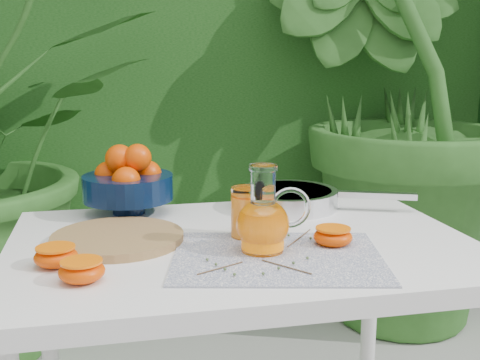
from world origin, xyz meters
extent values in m
cube|color=#184413|center=(0.00, 2.20, 1.25)|extent=(8.00, 1.20, 2.50)
imported|color=#2D6021|center=(0.91, 1.24, 0.97)|extent=(2.74, 2.74, 1.94)
cube|color=white|center=(0.03, 0.09, 0.73)|extent=(1.00, 0.70, 0.04)
cylinder|color=white|center=(0.48, 0.39, 0.35)|extent=(0.04, 0.04, 0.71)
cube|color=#0D1E4D|center=(0.08, -0.04, 0.75)|extent=(0.47, 0.40, 0.00)
cylinder|color=olive|center=(-0.23, 0.14, 0.76)|extent=(0.32, 0.32, 0.02)
cylinder|color=black|center=(-0.20, 0.38, 0.77)|extent=(0.09, 0.09, 0.04)
cylinder|color=black|center=(-0.20, 0.38, 0.82)|extent=(0.25, 0.25, 0.06)
sphere|color=#F15F02|center=(-0.25, 0.41, 0.85)|extent=(0.08, 0.08, 0.07)
sphere|color=#F15F02|center=(-0.15, 0.40, 0.85)|extent=(0.08, 0.08, 0.07)
sphere|color=#F15F02|center=(-0.21, 0.32, 0.85)|extent=(0.08, 0.08, 0.07)
sphere|color=#F15F02|center=(-0.19, 0.43, 0.85)|extent=(0.08, 0.08, 0.07)
sphere|color=#F15F02|center=(-0.22, 0.38, 0.89)|extent=(0.08, 0.08, 0.07)
sphere|color=#F15F02|center=(-0.17, 0.36, 0.90)|extent=(0.08, 0.08, 0.07)
cylinder|color=white|center=(0.06, 0.00, 0.76)|extent=(0.09, 0.09, 0.01)
ellipsoid|color=white|center=(0.06, 0.00, 0.81)|extent=(0.12, 0.12, 0.10)
cylinder|color=white|center=(0.06, 0.00, 0.89)|extent=(0.05, 0.05, 0.07)
cylinder|color=white|center=(0.06, 0.00, 0.93)|extent=(0.06, 0.06, 0.01)
torus|color=white|center=(0.11, 0.00, 0.84)|extent=(0.09, 0.02, 0.09)
cylinder|color=orange|center=(0.06, 0.00, 0.80)|extent=(0.09, 0.09, 0.08)
cylinder|color=white|center=(0.05, 0.11, 0.81)|extent=(0.09, 0.09, 0.11)
cylinder|color=orange|center=(0.05, 0.11, 0.80)|extent=(0.08, 0.08, 0.09)
cylinder|color=orange|center=(0.05, 0.11, 0.85)|extent=(0.07, 0.07, 0.00)
cylinder|color=silver|center=(0.21, 0.35, 0.77)|extent=(0.34, 0.34, 0.05)
cylinder|color=#B9B9BD|center=(0.21, 0.35, 0.79)|extent=(0.30, 0.30, 0.01)
cube|color=silver|center=(0.43, 0.26, 0.79)|extent=(0.19, 0.10, 0.02)
ellipsoid|color=#F15F02|center=(-0.30, -0.08, 0.77)|extent=(0.10, 0.10, 0.04)
cylinder|color=orange|center=(-0.30, -0.08, 0.79)|extent=(0.09, 0.09, 0.00)
ellipsoid|color=#F15F02|center=(-0.35, 0.01, 0.77)|extent=(0.10, 0.10, 0.04)
cylinder|color=orange|center=(-0.35, 0.01, 0.79)|extent=(0.09, 0.09, 0.00)
ellipsoid|color=#F15F02|center=(0.21, 0.01, 0.77)|extent=(0.10, 0.10, 0.04)
cylinder|color=orange|center=(0.21, 0.01, 0.79)|extent=(0.09, 0.09, 0.00)
cylinder|color=brown|center=(0.07, -0.10, 0.76)|extent=(0.07, 0.10, 0.00)
sphere|color=#495E31|center=(0.02, -0.14, 0.76)|extent=(0.01, 0.01, 0.01)
sphere|color=#495E31|center=(0.06, -0.12, 0.76)|extent=(0.01, 0.01, 0.01)
sphere|color=#495E31|center=(0.09, -0.09, 0.76)|extent=(0.01, 0.01, 0.01)
sphere|color=#495E31|center=(0.13, -0.07, 0.76)|extent=(0.01, 0.01, 0.01)
cylinder|color=brown|center=(0.15, 0.06, 0.76)|extent=(0.09, 0.11, 0.00)
sphere|color=#495E31|center=(0.09, 0.11, 0.76)|extent=(0.01, 0.01, 0.01)
sphere|color=#495E31|center=(0.13, 0.08, 0.76)|extent=(0.01, 0.01, 0.01)
sphere|color=#495E31|center=(0.17, 0.05, 0.76)|extent=(0.01, 0.01, 0.01)
sphere|color=#495E31|center=(0.21, 0.02, 0.76)|extent=(0.01, 0.01, 0.01)
cylinder|color=brown|center=(-0.05, -0.08, 0.76)|extent=(0.10, 0.05, 0.00)
sphere|color=#495E31|center=(-0.03, -0.13, 0.76)|extent=(0.01, 0.01, 0.01)
sphere|color=#495E31|center=(-0.04, -0.10, 0.76)|extent=(0.01, 0.01, 0.01)
sphere|color=#495E31|center=(-0.05, -0.07, 0.76)|extent=(0.01, 0.01, 0.01)
sphere|color=#495E31|center=(-0.07, -0.04, 0.76)|extent=(0.01, 0.01, 0.01)
camera|label=1|loc=(-0.24, -1.13, 1.15)|focal=45.00mm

